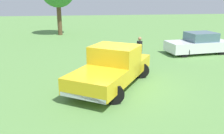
{
  "coord_description": "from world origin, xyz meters",
  "views": [
    {
      "loc": [
        -1.87,
        -10.12,
        3.92
      ],
      "look_at": [
        -0.47,
        -0.14,
        0.9
      ],
      "focal_mm": 38.42,
      "sensor_mm": 36.0,
      "label": 1
    }
  ],
  "objects_px": {
    "sedan_near": "(198,44)",
    "person_bystander": "(139,49)",
    "traffic_cone": "(128,54)",
    "pickup_truck": "(113,66)"
  },
  "relations": [
    {
      "from": "pickup_truck",
      "to": "traffic_cone",
      "type": "xyz_separation_m",
      "value": [
        1.67,
        4.76,
        -0.65
      ]
    },
    {
      "from": "person_bystander",
      "to": "traffic_cone",
      "type": "distance_m",
      "value": 1.67
    },
    {
      "from": "pickup_truck",
      "to": "traffic_cone",
      "type": "height_order",
      "value": "pickup_truck"
    },
    {
      "from": "traffic_cone",
      "to": "person_bystander",
      "type": "bearing_deg",
      "value": -76.81
    },
    {
      "from": "person_bystander",
      "to": "traffic_cone",
      "type": "bearing_deg",
      "value": -123.6
    },
    {
      "from": "pickup_truck",
      "to": "person_bystander",
      "type": "distance_m",
      "value": 3.83
    },
    {
      "from": "sedan_near",
      "to": "traffic_cone",
      "type": "bearing_deg",
      "value": 0.01
    },
    {
      "from": "person_bystander",
      "to": "sedan_near",
      "type": "bearing_deg",
      "value": 157.02
    },
    {
      "from": "sedan_near",
      "to": "person_bystander",
      "type": "relative_size",
      "value": 2.76
    },
    {
      "from": "traffic_cone",
      "to": "pickup_truck",
      "type": "bearing_deg",
      "value": -109.35
    }
  ]
}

